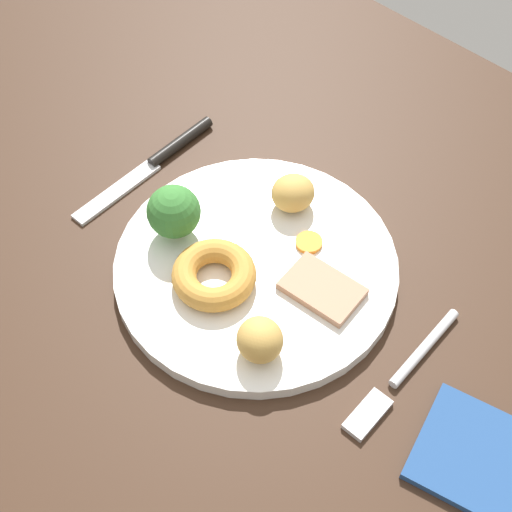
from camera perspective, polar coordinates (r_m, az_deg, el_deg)
dining_table at (r=72.90cm, az=-2.58°, el=-0.87°), size 120.00×84.00×3.60cm
dinner_plate at (r=69.79cm, az=-0.00°, el=-0.83°), size 26.34×26.34×1.40cm
meat_slice_main at (r=67.32cm, az=5.05°, el=-2.49°), size 7.33×5.25×0.80cm
yorkshire_pudding at (r=67.14cm, az=-3.20°, el=-1.44°), size 7.64×7.64×2.26cm
roast_potato_left at (r=72.27cm, az=2.82°, el=4.81°), size 5.41×5.55×3.54cm
roast_potato_right at (r=62.56cm, az=0.30°, el=-6.38°), size 5.39×5.30×3.78cm
carrot_coin_front at (r=70.52cm, az=4.03°, el=1.04°), size 2.56×2.56×0.43cm
broccoli_floret at (r=69.42cm, az=-6.26°, el=3.34°), size 5.03×5.03×5.59cm
fork at (r=65.47cm, az=11.01°, el=-8.81°), size 2.15×15.29×0.90cm
knife at (r=79.59cm, az=-7.46°, el=7.28°), size 1.88×18.52×1.20cm
folded_napkin at (r=63.70cm, az=17.03°, el=-14.79°), size 12.83×11.37×0.80cm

